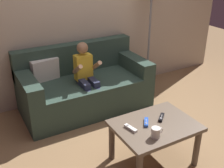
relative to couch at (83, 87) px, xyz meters
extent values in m
plane|color=olive|center=(0.21, -1.10, -0.29)|extent=(9.51, 9.51, 0.00)
cube|color=#B2A38E|center=(0.21, 0.39, 0.96)|extent=(4.75, 0.05, 2.50)
cube|color=#2D4238|center=(0.01, -0.05, -0.09)|extent=(1.63, 0.80, 0.41)
cube|color=#2D4238|center=(0.01, 0.27, 0.32)|extent=(1.63, 0.16, 0.40)
cube|color=#2D4238|center=(-0.72, -0.05, 0.21)|extent=(0.18, 0.80, 0.19)
cube|color=#2D4238|center=(0.73, -0.05, 0.21)|extent=(0.18, 0.80, 0.19)
cube|color=silver|center=(-0.43, 0.19, 0.26)|extent=(0.37, 0.19, 0.29)
cylinder|color=#282D47|center=(-0.09, -0.35, -0.09)|extent=(0.07, 0.07, 0.41)
cylinder|color=#282D47|center=(0.03, -0.35, -0.09)|extent=(0.07, 0.07, 0.41)
cube|color=#282D47|center=(-0.09, -0.22, 0.15)|extent=(0.08, 0.26, 0.08)
cube|color=#282D47|center=(0.03, -0.22, 0.15)|extent=(0.08, 0.26, 0.08)
cube|color=gold|center=(-0.03, -0.09, 0.31)|extent=(0.21, 0.12, 0.32)
cylinder|color=#936B4C|center=(-0.15, -0.21, 0.35)|extent=(0.05, 0.23, 0.18)
cylinder|color=#936B4C|center=(0.10, -0.21, 0.35)|extent=(0.05, 0.23, 0.18)
sphere|color=#936B4C|center=(-0.03, -0.09, 0.56)|extent=(0.14, 0.14, 0.14)
cube|color=brown|center=(0.14, -1.34, 0.13)|extent=(0.76, 0.58, 0.04)
cylinder|color=brown|center=(0.47, -1.57, -0.09)|extent=(0.06, 0.06, 0.40)
cylinder|color=brown|center=(-0.19, -1.10, -0.09)|extent=(0.06, 0.06, 0.40)
cylinder|color=brown|center=(0.47, -1.10, -0.09)|extent=(0.06, 0.06, 0.40)
cube|color=blue|center=(0.08, -1.28, 0.16)|extent=(0.11, 0.13, 0.02)
cylinder|color=#99999E|center=(0.06, -1.31, 0.17)|extent=(0.02, 0.02, 0.00)
cylinder|color=silver|center=(0.08, -1.29, 0.17)|extent=(0.01, 0.01, 0.00)
cylinder|color=silver|center=(0.09, -1.27, 0.17)|extent=(0.01, 0.01, 0.00)
cube|color=black|center=(0.26, -1.29, 0.16)|extent=(0.13, 0.12, 0.02)
cylinder|color=#99999E|center=(0.23, -1.31, 0.17)|extent=(0.02, 0.02, 0.00)
cylinder|color=silver|center=(0.25, -1.29, 0.17)|extent=(0.01, 0.01, 0.00)
cylinder|color=silver|center=(0.27, -1.27, 0.17)|extent=(0.01, 0.01, 0.00)
cube|color=white|center=(-0.10, -1.30, 0.16)|extent=(0.06, 0.14, 0.02)
cylinder|color=#99999E|center=(-0.11, -1.26, 0.17)|extent=(0.02, 0.02, 0.00)
cylinder|color=silver|center=(-0.10, -1.29, 0.17)|extent=(0.01, 0.01, 0.00)
cylinder|color=silver|center=(-0.10, -1.31, 0.17)|extent=(0.01, 0.01, 0.00)
cylinder|color=silver|center=(0.02, -1.50, 0.19)|extent=(0.08, 0.08, 0.10)
torus|color=silver|center=(0.07, -1.50, 0.20)|extent=(0.06, 0.01, 0.06)
cylinder|color=black|center=(1.11, 0.12, -0.28)|extent=(0.24, 0.24, 0.02)
cylinder|color=slate|center=(1.11, 0.12, 0.44)|extent=(0.03, 0.03, 1.42)
camera|label=1|loc=(-1.28, -3.05, 1.60)|focal=44.84mm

